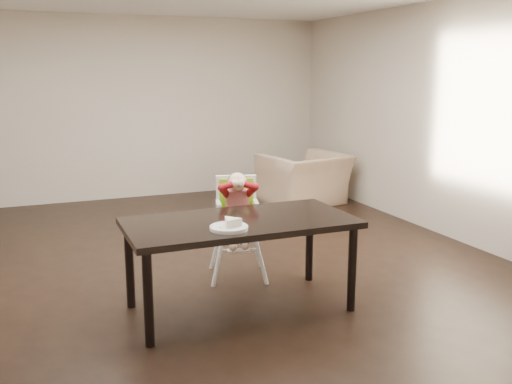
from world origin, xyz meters
TOP-DOWN VIEW (x-y plane):
  - ground at (0.00, 0.00)m, footprint 7.00×7.00m
  - room_walls at (0.00, 0.00)m, footprint 6.02×7.02m
  - dining_table at (0.02, -1.05)m, footprint 1.80×0.90m
  - high_chair at (0.27, -0.32)m, footprint 0.51×0.51m
  - plate at (-0.14, -1.28)m, footprint 0.34×0.34m
  - armchair at (2.20, 2.10)m, footprint 1.24×0.93m

SIDE VIEW (x-z plane):
  - ground at x=0.00m, z-range 0.00..0.00m
  - armchair at x=2.20m, z-range 0.00..0.98m
  - dining_table at x=0.02m, z-range 0.30..1.05m
  - high_chair at x=0.27m, z-range 0.20..1.20m
  - plate at x=-0.14m, z-range 0.74..0.82m
  - room_walls at x=0.00m, z-range 0.50..3.21m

